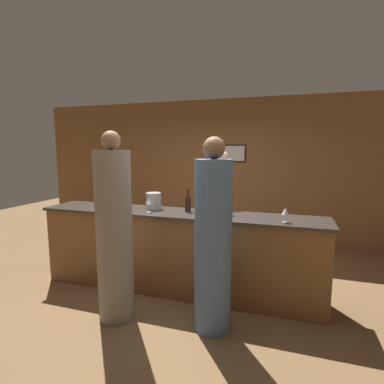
{
  "coord_description": "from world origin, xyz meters",
  "views": [
    {
      "loc": [
        1.33,
        -3.46,
        1.82
      ],
      "look_at": [
        0.17,
        0.1,
        1.29
      ],
      "focal_mm": 28.0,
      "sensor_mm": 36.0,
      "label": 1
    }
  ],
  "objects": [
    {
      "name": "wine_glass_1",
      "position": [
        -0.88,
        -0.14,
        1.17
      ],
      "size": [
        0.07,
        0.07,
        0.16
      ],
      "color": "silver",
      "rests_on": "bar_counter"
    },
    {
      "name": "wine_bottle_0",
      "position": [
        0.61,
        0.1,
        1.16
      ],
      "size": [
        0.08,
        0.08,
        0.3
      ],
      "color": "black",
      "rests_on": "bar_counter"
    },
    {
      "name": "ground_plane",
      "position": [
        0.0,
        0.0,
        0.0
      ],
      "size": [
        14.0,
        14.0,
        0.0
      ],
      "primitive_type": "plane",
      "color": "brown"
    },
    {
      "name": "ice_bucket",
      "position": [
        -0.37,
        0.1,
        1.15
      ],
      "size": [
        0.2,
        0.2,
        0.22
      ],
      "color": "#9E9993",
      "rests_on": "bar_counter"
    },
    {
      "name": "back_wall",
      "position": [
        0.0,
        2.43,
        1.4
      ],
      "size": [
        8.0,
        0.08,
        2.8
      ],
      "color": "brown",
      "rests_on": "ground_plane"
    },
    {
      "name": "wine_glass_0",
      "position": [
        1.31,
        -0.15,
        1.16
      ],
      "size": [
        0.08,
        0.08,
        0.16
      ],
      "color": "silver",
      "rests_on": "bar_counter"
    },
    {
      "name": "guest_0",
      "position": [
        0.64,
        -0.67,
        0.91
      ],
      "size": [
        0.37,
        0.37,
        1.95
      ],
      "color": "#4C6B93",
      "rests_on": "ground_plane"
    },
    {
      "name": "bar_counter",
      "position": [
        0.0,
        0.0,
        0.52
      ],
      "size": [
        3.65,
        0.61,
        1.04
      ],
      "color": "brown",
      "rests_on": "ground_plane"
    },
    {
      "name": "wine_glass_2",
      "position": [
        -0.57,
        -0.18,
        1.16
      ],
      "size": [
        0.07,
        0.07,
        0.16
      ],
      "color": "silver",
      "rests_on": "bar_counter"
    },
    {
      "name": "bartender",
      "position": [
        0.43,
        0.65,
        0.84
      ],
      "size": [
        0.34,
        0.34,
        1.81
      ],
      "rotation": [
        0.0,
        0.0,
        3.14
      ],
      "color": "gray",
      "rests_on": "ground_plane"
    },
    {
      "name": "wine_bottle_1",
      "position": [
        0.12,
        0.09,
        1.15
      ],
      "size": [
        0.08,
        0.08,
        0.28
      ],
      "color": "black",
      "rests_on": "bar_counter"
    },
    {
      "name": "wine_glass_3",
      "position": [
        -0.33,
        -0.13,
        1.18
      ],
      "size": [
        0.07,
        0.07,
        0.18
      ],
      "color": "silver",
      "rests_on": "bar_counter"
    },
    {
      "name": "guest_1",
      "position": [
        -0.4,
        -0.8,
        0.94
      ],
      "size": [
        0.38,
        0.38,
        2.01
      ],
      "color": "gray",
      "rests_on": "ground_plane"
    },
    {
      "name": "wine_bottle_2",
      "position": [
        -0.85,
        0.12,
        1.16
      ],
      "size": [
        0.08,
        0.08,
        0.32
      ],
      "color": "black",
      "rests_on": "bar_counter"
    }
  ]
}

